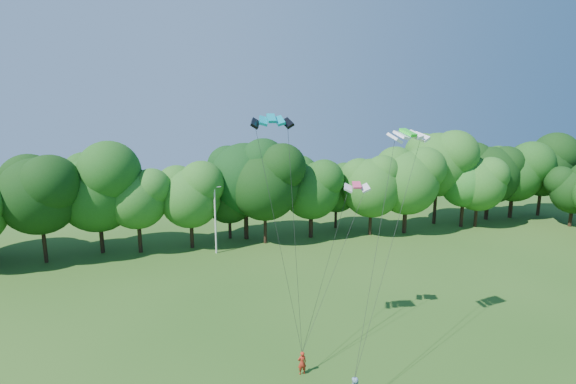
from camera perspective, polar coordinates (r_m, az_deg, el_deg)
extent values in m
cylinder|color=silver|center=(51.28, -9.21, -3.50)|extent=(0.20, 0.20, 7.87)
cube|color=silver|center=(50.45, -9.35, 0.60)|extent=(1.56, 0.41, 0.08)
imported|color=#B32817|center=(30.54, 1.79, -20.86)|extent=(0.58, 0.39, 1.56)
cube|color=#058EA2|center=(27.83, -2.12, 9.34)|extent=(2.62, 1.36, 0.55)
cube|color=#22E82A|center=(29.90, 15.01, 7.31)|extent=(2.86, 1.72, 0.49)
cube|color=#D93C6A|center=(32.54, 8.73, 0.88)|extent=(1.98, 1.31, 0.43)
cylinder|color=#322113|center=(56.57, -5.34, -3.53)|extent=(0.45, 0.45, 4.90)
ellipsoid|color=black|center=(55.24, -5.47, 2.96)|extent=(9.81, 9.81, 10.70)
cylinder|color=#312013|center=(66.29, 21.19, -2.67)|extent=(0.45, 0.45, 3.44)
ellipsoid|color=#24651E|center=(65.39, 21.48, 1.19)|extent=(6.89, 6.89, 7.52)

